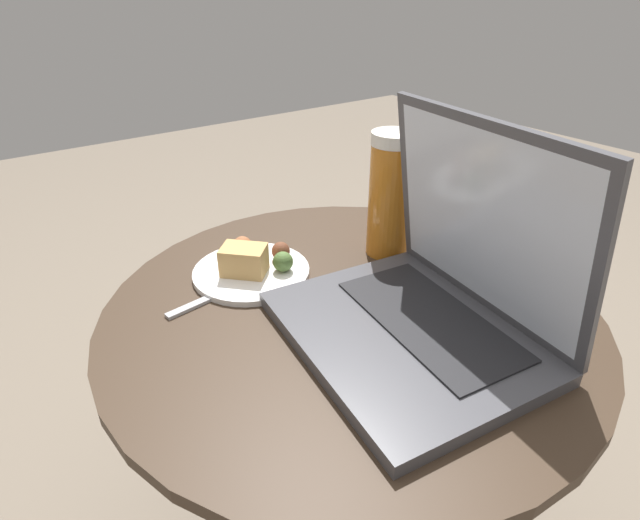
# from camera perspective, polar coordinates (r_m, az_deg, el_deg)

# --- Properties ---
(table) EXTENTS (0.68, 0.68, 0.55)m
(table) POSITION_cam_1_polar(r_m,az_deg,el_deg) (0.77, 3.13, -12.63)
(table) COLOR #9E9EA3
(table) RESTS_ON ground_plane
(laptop) EXTENTS (0.35, 0.30, 0.27)m
(laptop) POSITION_cam_1_polar(r_m,az_deg,el_deg) (0.63, 12.58, -4.07)
(laptop) COLOR #47474C
(laptop) RESTS_ON table
(beer_glass) EXTENTS (0.07, 0.07, 0.20)m
(beer_glass) POSITION_cam_1_polar(r_m,az_deg,el_deg) (0.79, 8.03, 7.33)
(beer_glass) COLOR #C6701E
(beer_glass) RESTS_ON table
(snack_plate) EXTENTS (0.18, 0.18, 0.05)m
(snack_plate) POSITION_cam_1_polar(r_m,az_deg,el_deg) (0.76, -7.73, -0.65)
(snack_plate) COLOR white
(snack_plate) RESTS_ON table
(fork) EXTENTS (0.04, 0.20, 0.00)m
(fork) POSITION_cam_1_polar(r_m,az_deg,el_deg) (0.74, -9.27, -2.87)
(fork) COLOR #B2B2B7
(fork) RESTS_ON table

